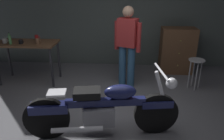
{
  "coord_description": "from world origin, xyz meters",
  "views": [
    {
      "loc": [
        0.2,
        -2.78,
        2.07
      ],
      "look_at": [
        -0.03,
        0.7,
        0.65
      ],
      "focal_mm": 34.39,
      "sensor_mm": 36.0,
      "label": 1
    }
  ],
  "objects_px": {
    "shop_stool": "(196,66)",
    "bottle": "(10,40)",
    "mug_black_matte": "(21,42)",
    "mug_white_ceramic": "(5,41)",
    "wooden_dresser": "(177,51)",
    "person_standing": "(127,44)",
    "mug_brown_stoneware": "(37,41)",
    "mug_red_diner": "(37,38)",
    "motorcycle": "(103,108)"
  },
  "relations": [
    {
      "from": "bottle",
      "to": "motorcycle",
      "type": "bearing_deg",
      "value": -37.46
    },
    {
      "from": "wooden_dresser",
      "to": "mug_red_diner",
      "type": "relative_size",
      "value": 9.75
    },
    {
      "from": "mug_black_matte",
      "to": "motorcycle",
      "type": "bearing_deg",
      "value": -41.02
    },
    {
      "from": "shop_stool",
      "to": "bottle",
      "type": "distance_m",
      "value": 3.84
    },
    {
      "from": "person_standing",
      "to": "mug_black_matte",
      "type": "height_order",
      "value": "person_standing"
    },
    {
      "from": "mug_white_ceramic",
      "to": "wooden_dresser",
      "type": "bearing_deg",
      "value": 12.91
    },
    {
      "from": "shop_stool",
      "to": "bottle",
      "type": "bearing_deg",
      "value": -179.54
    },
    {
      "from": "shop_stool",
      "to": "mug_white_ceramic",
      "type": "xyz_separation_m",
      "value": [
        -3.97,
        0.04,
        0.45
      ]
    },
    {
      "from": "person_standing",
      "to": "mug_red_diner",
      "type": "bearing_deg",
      "value": 15.17
    },
    {
      "from": "motorcycle",
      "to": "shop_stool",
      "type": "bearing_deg",
      "value": 35.0
    },
    {
      "from": "person_standing",
      "to": "shop_stool",
      "type": "bearing_deg",
      "value": -158.39
    },
    {
      "from": "shop_stool",
      "to": "mug_black_matte",
      "type": "xyz_separation_m",
      "value": [
        -3.6,
        0.01,
        0.45
      ]
    },
    {
      "from": "shop_stool",
      "to": "wooden_dresser",
      "type": "xyz_separation_m",
      "value": [
        -0.19,
        0.91,
        0.05
      ]
    },
    {
      "from": "mug_white_ceramic",
      "to": "bottle",
      "type": "xyz_separation_m",
      "value": [
        0.16,
        -0.07,
        0.05
      ]
    },
    {
      "from": "mug_brown_stoneware",
      "to": "motorcycle",
      "type": "bearing_deg",
      "value": -47.17
    },
    {
      "from": "bottle",
      "to": "wooden_dresser",
      "type": "bearing_deg",
      "value": 14.57
    },
    {
      "from": "mug_red_diner",
      "to": "mug_black_matte",
      "type": "bearing_deg",
      "value": -120.94
    },
    {
      "from": "motorcycle",
      "to": "bottle",
      "type": "relative_size",
      "value": 9.03
    },
    {
      "from": "motorcycle",
      "to": "mug_black_matte",
      "type": "bearing_deg",
      "value": 130.73
    },
    {
      "from": "wooden_dresser",
      "to": "bottle",
      "type": "relative_size",
      "value": 4.56
    },
    {
      "from": "mug_black_matte",
      "to": "bottle",
      "type": "bearing_deg",
      "value": -170.09
    },
    {
      "from": "motorcycle",
      "to": "person_standing",
      "type": "bearing_deg",
      "value": 70.96
    },
    {
      "from": "shop_stool",
      "to": "mug_brown_stoneware",
      "type": "bearing_deg",
      "value": 179.47
    },
    {
      "from": "mug_brown_stoneware",
      "to": "mug_red_diner",
      "type": "bearing_deg",
      "value": 114.03
    },
    {
      "from": "mug_red_diner",
      "to": "shop_stool",
      "type": "bearing_deg",
      "value": -5.74
    },
    {
      "from": "mug_black_matte",
      "to": "bottle",
      "type": "xyz_separation_m",
      "value": [
        -0.21,
        -0.04,
        0.05
      ]
    },
    {
      "from": "wooden_dresser",
      "to": "mug_red_diner",
      "type": "bearing_deg",
      "value": -169.97
    },
    {
      "from": "mug_brown_stoneware",
      "to": "bottle",
      "type": "height_order",
      "value": "bottle"
    },
    {
      "from": "mug_brown_stoneware",
      "to": "mug_white_ceramic",
      "type": "relative_size",
      "value": 0.96
    },
    {
      "from": "mug_black_matte",
      "to": "bottle",
      "type": "height_order",
      "value": "bottle"
    },
    {
      "from": "mug_white_ceramic",
      "to": "person_standing",
      "type": "bearing_deg",
      "value": 0.09
    },
    {
      "from": "mug_red_diner",
      "to": "person_standing",
      "type": "bearing_deg",
      "value": -8.39
    },
    {
      "from": "bottle",
      "to": "person_standing",
      "type": "bearing_deg",
      "value": 1.88
    },
    {
      "from": "mug_black_matte",
      "to": "mug_white_ceramic",
      "type": "xyz_separation_m",
      "value": [
        -0.36,
        0.04,
        0.0
      ]
    },
    {
      "from": "motorcycle",
      "to": "mug_white_ceramic",
      "type": "xyz_separation_m",
      "value": [
        -2.24,
        1.67,
        0.5
      ]
    },
    {
      "from": "person_standing",
      "to": "mug_brown_stoneware",
      "type": "xyz_separation_m",
      "value": [
        -1.85,
        -0.02,
        0.03
      ]
    },
    {
      "from": "mug_brown_stoneware",
      "to": "mug_black_matte",
      "type": "bearing_deg",
      "value": -175.89
    },
    {
      "from": "mug_red_diner",
      "to": "bottle",
      "type": "xyz_separation_m",
      "value": [
        -0.41,
        -0.37,
        0.04
      ]
    },
    {
      "from": "mug_red_diner",
      "to": "mug_brown_stoneware",
      "type": "bearing_deg",
      "value": -65.97
    },
    {
      "from": "person_standing",
      "to": "mug_brown_stoneware",
      "type": "bearing_deg",
      "value": 24.12
    },
    {
      "from": "mug_brown_stoneware",
      "to": "bottle",
      "type": "bearing_deg",
      "value": -173.68
    },
    {
      "from": "bottle",
      "to": "mug_white_ceramic",
      "type": "bearing_deg",
      "value": 154.7
    },
    {
      "from": "motorcycle",
      "to": "mug_red_diner",
      "type": "relative_size",
      "value": 19.31
    },
    {
      "from": "shop_stool",
      "to": "mug_red_diner",
      "type": "bearing_deg",
      "value": 174.26
    },
    {
      "from": "mug_brown_stoneware",
      "to": "bottle",
      "type": "relative_size",
      "value": 0.49
    },
    {
      "from": "person_standing",
      "to": "mug_white_ceramic",
      "type": "xyz_separation_m",
      "value": [
        -2.56,
        -0.0,
        0.02
      ]
    },
    {
      "from": "shop_stool",
      "to": "mug_white_ceramic",
      "type": "relative_size",
      "value": 5.22
    },
    {
      "from": "shop_stool",
      "to": "mug_white_ceramic",
      "type": "bearing_deg",
      "value": 179.36
    },
    {
      "from": "person_standing",
      "to": "mug_white_ceramic",
      "type": "bearing_deg",
      "value": 23.65
    },
    {
      "from": "wooden_dresser",
      "to": "person_standing",
      "type": "bearing_deg",
      "value": -144.68
    }
  ]
}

